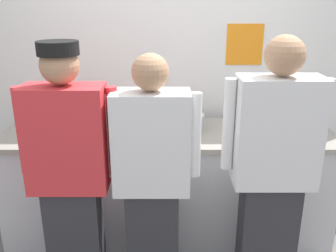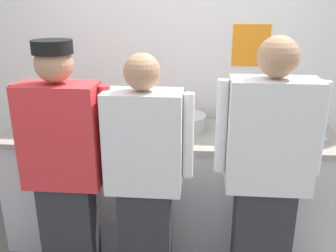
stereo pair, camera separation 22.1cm
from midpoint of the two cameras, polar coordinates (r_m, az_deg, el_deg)
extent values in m
cube|color=white|center=(3.21, -1.89, 8.87)|extent=(4.02, 0.10, 2.69)
cube|color=orange|center=(3.17, 9.89, 12.28)|extent=(0.30, 0.01, 0.34)
cube|color=silver|center=(3.05, -2.02, -9.60)|extent=(2.51, 0.66, 0.90)
cube|color=gray|center=(2.85, -2.12, -1.31)|extent=(2.56, 0.71, 0.04)
cube|color=#2D2D33|center=(2.63, -16.35, -16.89)|extent=(0.34, 0.20, 0.81)
cube|color=red|center=(2.29, -18.03, -1.93)|extent=(0.47, 0.24, 0.64)
cylinder|color=red|center=(2.41, -23.97, -0.80)|extent=(0.07, 0.07, 0.55)
cylinder|color=red|center=(2.24, -11.21, -0.86)|extent=(0.07, 0.07, 0.55)
sphere|color=tan|center=(2.17, -19.21, 8.85)|extent=(0.22, 0.22, 0.22)
cylinder|color=black|center=(2.16, -19.49, 11.28)|extent=(0.23, 0.23, 0.08)
cube|color=#2D2D33|center=(2.55, -4.87, -17.50)|extent=(0.33, 0.20, 0.79)
cube|color=white|center=(2.21, -5.38, -2.62)|extent=(0.46, 0.24, 0.62)
cylinder|color=white|center=(2.27, -11.98, -1.46)|extent=(0.07, 0.07, 0.53)
cylinder|color=white|center=(2.22, 1.51, -1.50)|extent=(0.07, 0.07, 0.53)
sphere|color=tan|center=(2.09, -5.74, 8.26)|extent=(0.21, 0.21, 0.21)
cube|color=#2D2D33|center=(2.58, 12.50, -16.91)|extent=(0.35, 0.20, 0.84)
cube|color=white|center=(2.23, 13.87, -1.04)|extent=(0.49, 0.24, 0.66)
cylinder|color=white|center=(2.20, 6.62, 0.11)|extent=(0.07, 0.07, 0.56)
cylinder|color=white|center=(2.33, 20.39, 0.09)|extent=(0.07, 0.07, 0.56)
sphere|color=tan|center=(2.12, 14.85, 10.49)|extent=(0.23, 0.23, 0.23)
cylinder|color=white|center=(2.98, -18.86, -0.97)|extent=(0.23, 0.23, 0.01)
cylinder|color=white|center=(2.97, -18.88, -0.76)|extent=(0.23, 0.23, 0.01)
cylinder|color=white|center=(2.97, -18.91, -0.54)|extent=(0.23, 0.23, 0.01)
cylinder|color=white|center=(2.96, -18.93, -0.32)|extent=(0.23, 0.23, 0.01)
cylinder|color=white|center=(2.96, -18.96, -0.10)|extent=(0.23, 0.23, 0.01)
cylinder|color=white|center=(2.96, -18.98, 0.12)|extent=(0.23, 0.23, 0.01)
cylinder|color=white|center=(2.95, -19.01, 0.34)|extent=(0.23, 0.23, 0.01)
cylinder|color=#B7BABF|center=(2.89, -0.22, 0.67)|extent=(0.38, 0.38, 0.12)
cube|color=#B7BABF|center=(2.94, 14.99, -0.70)|extent=(0.57, 0.41, 0.02)
cylinder|color=orange|center=(3.06, -16.76, 1.10)|extent=(0.06, 0.06, 0.14)
cone|color=orange|center=(3.04, -16.92, 2.67)|extent=(0.05, 0.05, 0.04)
cylinder|color=white|center=(2.83, -6.94, -0.76)|extent=(0.11, 0.11, 0.04)
cylinder|color=red|center=(2.83, -6.95, -0.51)|extent=(0.09, 0.09, 0.01)
cylinder|color=white|center=(2.99, 7.48, 0.29)|extent=(0.09, 0.09, 0.04)
cylinder|color=#5B932D|center=(2.98, 7.49, 0.54)|extent=(0.07, 0.07, 0.01)
cylinder|color=white|center=(2.94, -14.31, -0.41)|extent=(0.08, 0.08, 0.05)
cylinder|color=gold|center=(2.94, -14.34, -0.10)|extent=(0.07, 0.07, 0.01)
cylinder|color=white|center=(3.07, -8.95, 0.82)|extent=(0.09, 0.09, 0.05)
cylinder|color=red|center=(3.07, -8.97, 1.14)|extent=(0.07, 0.07, 0.01)
camera|label=1|loc=(0.11, -92.25, -0.78)|focal=39.43mm
camera|label=2|loc=(0.11, 87.75, 0.78)|focal=39.43mm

